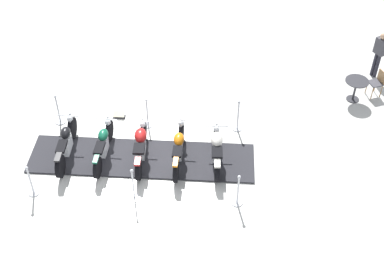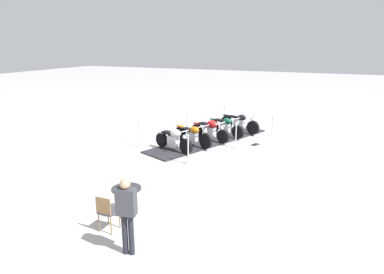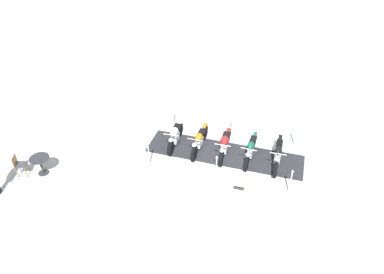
{
  "view_description": "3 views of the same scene",
  "coord_description": "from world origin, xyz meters",
  "px_view_note": "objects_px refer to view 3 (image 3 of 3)",
  "views": [
    {
      "loc": [
        -2.18,
        -11.06,
        11.13
      ],
      "look_at": [
        1.35,
        -0.6,
        1.01
      ],
      "focal_mm": 50.3,
      "sensor_mm": 36.0,
      "label": 1
    },
    {
      "loc": [
        13.97,
        5.14,
        4.31
      ],
      "look_at": [
        2.46,
        0.19,
        0.83
      ],
      "focal_mm": 31.82,
      "sensor_mm": 36.0,
      "label": 2
    },
    {
      "loc": [
        2.53,
        11.82,
        9.64
      ],
      "look_at": [
        1.34,
        -0.29,
        0.78
      ],
      "focal_mm": 33.95,
      "sensor_mm": 36.0,
      "label": 3
    }
  ],
  "objects_px": {
    "motorcycle_forest": "(251,150)",
    "stanchion_left_rear": "(295,138)",
    "motorcycle_black": "(278,154)",
    "motorcycle_cream": "(175,136)",
    "stanchion_left_front": "(173,118)",
    "motorcycle_copper": "(199,141)",
    "cafe_table": "(40,162)",
    "stanchion_right_rear": "(290,186)",
    "info_placard": "(239,187)",
    "stanchion_right_mid": "(216,170)",
    "motorcycle_maroon": "(225,145)",
    "cafe_chair_near_table": "(19,164)",
    "stanchion_left_mid": "(232,127)",
    "stanchion_right_front": "(149,156)"
  },
  "relations": [
    {
      "from": "motorcycle_forest",
      "to": "info_placard",
      "type": "height_order",
      "value": "motorcycle_forest"
    },
    {
      "from": "stanchion_right_rear",
      "to": "info_placard",
      "type": "relative_size",
      "value": 2.34
    },
    {
      "from": "motorcycle_copper",
      "to": "cafe_chair_near_table",
      "type": "bearing_deg",
      "value": -59.85
    },
    {
      "from": "stanchion_left_mid",
      "to": "cafe_table",
      "type": "relative_size",
      "value": 1.44
    },
    {
      "from": "stanchion_right_front",
      "to": "stanchion_right_rear",
      "type": "xyz_separation_m",
      "value": [
        -5.16,
        2.11,
        -0.09
      ]
    },
    {
      "from": "stanchion_right_front",
      "to": "info_placard",
      "type": "relative_size",
      "value": 2.5
    },
    {
      "from": "cafe_chair_near_table",
      "to": "info_placard",
      "type": "bearing_deg",
      "value": -10.64
    },
    {
      "from": "motorcycle_maroon",
      "to": "motorcycle_cream",
      "type": "bearing_deg",
      "value": -92.2
    },
    {
      "from": "stanchion_left_rear",
      "to": "stanchion_right_rear",
      "type": "relative_size",
      "value": 0.99
    },
    {
      "from": "motorcycle_cream",
      "to": "motorcycle_maroon",
      "type": "distance_m",
      "value": 2.18
    },
    {
      "from": "stanchion_left_front",
      "to": "cafe_table",
      "type": "distance_m",
      "value": 6.09
    },
    {
      "from": "motorcycle_maroon",
      "to": "motorcycle_black",
      "type": "height_order",
      "value": "motorcycle_black"
    },
    {
      "from": "stanchion_right_mid",
      "to": "cafe_table",
      "type": "relative_size",
      "value": 1.36
    },
    {
      "from": "stanchion_left_mid",
      "to": "cafe_chair_near_table",
      "type": "distance_m",
      "value": 8.93
    },
    {
      "from": "motorcycle_maroon",
      "to": "motorcycle_forest",
      "type": "height_order",
      "value": "motorcycle_maroon"
    },
    {
      "from": "motorcycle_copper",
      "to": "motorcycle_maroon",
      "type": "bearing_deg",
      "value": 90.82
    },
    {
      "from": "motorcycle_forest",
      "to": "info_placard",
      "type": "distance_m",
      "value": 1.87
    },
    {
      "from": "stanchion_left_mid",
      "to": "stanchion_right_mid",
      "type": "relative_size",
      "value": 1.06
    },
    {
      "from": "motorcycle_forest",
      "to": "cafe_chair_near_table",
      "type": "xyz_separation_m",
      "value": [
        9.16,
        0.04,
        0.03
      ]
    },
    {
      "from": "stanchion_right_rear",
      "to": "stanchion_right_mid",
      "type": "bearing_deg",
      "value": -22.26
    },
    {
      "from": "stanchion_left_front",
      "to": "info_placard",
      "type": "distance_m",
      "value": 5.05
    },
    {
      "from": "motorcycle_maroon",
      "to": "stanchion_left_front",
      "type": "distance_m",
      "value": 3.19
    },
    {
      "from": "motorcycle_forest",
      "to": "stanchion_left_front",
      "type": "xyz_separation_m",
      "value": [
        3.01,
        -2.89,
        -0.14
      ]
    },
    {
      "from": "motorcycle_black",
      "to": "cafe_table",
      "type": "xyz_separation_m",
      "value": [
        9.35,
        -0.36,
        0.08
      ]
    },
    {
      "from": "motorcycle_black",
      "to": "stanchion_right_front",
      "type": "distance_m",
      "value": 5.19
    },
    {
      "from": "motorcycle_maroon",
      "to": "stanchion_left_rear",
      "type": "height_order",
      "value": "stanchion_left_rear"
    },
    {
      "from": "stanchion_right_mid",
      "to": "stanchion_left_mid",
      "type": "bearing_deg",
      "value": -112.26
    },
    {
      "from": "stanchion_left_mid",
      "to": "stanchion_left_rear",
      "type": "height_order",
      "value": "stanchion_left_mid"
    },
    {
      "from": "stanchion_left_rear",
      "to": "cafe_chair_near_table",
      "type": "relative_size",
      "value": 1.13
    },
    {
      "from": "motorcycle_cream",
      "to": "motorcycle_copper",
      "type": "height_order",
      "value": "motorcycle_copper"
    },
    {
      "from": "stanchion_right_front",
      "to": "cafe_chair_near_table",
      "type": "height_order",
      "value": "stanchion_right_front"
    },
    {
      "from": "stanchion_right_rear",
      "to": "info_placard",
      "type": "xyz_separation_m",
      "value": [
        1.81,
        -0.37,
        -0.25
      ]
    },
    {
      "from": "motorcycle_cream",
      "to": "stanchion_left_front",
      "type": "bearing_deg",
      "value": -161.05
    },
    {
      "from": "motorcycle_black",
      "to": "stanchion_left_rear",
      "type": "xyz_separation_m",
      "value": [
        -1.14,
        -1.19,
        -0.14
      ]
    },
    {
      "from": "stanchion_right_rear",
      "to": "info_placard",
      "type": "distance_m",
      "value": 1.86
    },
    {
      "from": "motorcycle_copper",
      "to": "info_placard",
      "type": "relative_size",
      "value": 4.68
    },
    {
      "from": "stanchion_left_mid",
      "to": "stanchion_left_front",
      "type": "bearing_deg",
      "value": -22.26
    },
    {
      "from": "motorcycle_black",
      "to": "motorcycle_copper",
      "type": "bearing_deg",
      "value": -90.83
    },
    {
      "from": "motorcycle_forest",
      "to": "stanchion_left_rear",
      "type": "distance_m",
      "value": 2.3
    },
    {
      "from": "motorcycle_forest",
      "to": "motorcycle_black",
      "type": "height_order",
      "value": "motorcycle_black"
    },
    {
      "from": "stanchion_left_rear",
      "to": "info_placard",
      "type": "xyz_separation_m",
      "value": [
        2.95,
        2.41,
        -0.3
      ]
    },
    {
      "from": "motorcycle_copper",
      "to": "stanchion_right_front",
      "type": "xyz_separation_m",
      "value": [
        2.13,
        0.72,
        -0.1
      ]
    },
    {
      "from": "motorcycle_maroon",
      "to": "motorcycle_forest",
      "type": "distance_m",
      "value": 1.09
    },
    {
      "from": "motorcycle_forest",
      "to": "stanchion_right_mid",
      "type": "xyz_separation_m",
      "value": [
        1.57,
        0.95,
        -0.16
      ]
    },
    {
      "from": "motorcycle_cream",
      "to": "cafe_chair_near_table",
      "type": "relative_size",
      "value": 2.15
    },
    {
      "from": "motorcycle_maroon",
      "to": "motorcycle_forest",
      "type": "relative_size",
      "value": 1.02
    },
    {
      "from": "motorcycle_cream",
      "to": "motorcycle_forest",
      "type": "height_order",
      "value": "motorcycle_forest"
    },
    {
      "from": "stanchion_right_rear",
      "to": "motorcycle_cream",
      "type": "bearing_deg",
      "value": -38.78
    },
    {
      "from": "motorcycle_forest",
      "to": "stanchion_right_rear",
      "type": "xyz_separation_m",
      "value": [
        -1.01,
        2.01,
        -0.2
      ]
    },
    {
      "from": "cafe_table",
      "to": "stanchion_left_front",
      "type": "bearing_deg",
      "value": -151.19
    }
  ]
}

